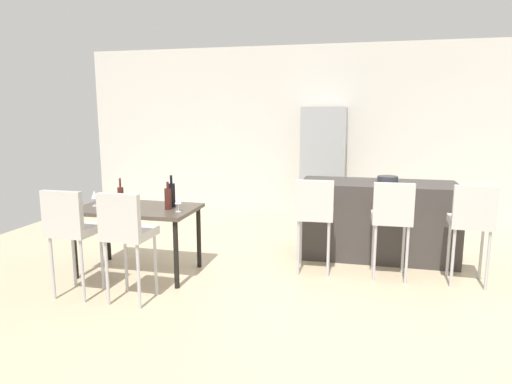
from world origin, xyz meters
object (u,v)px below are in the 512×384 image
Objects in this scene: bar_chair_right at (472,219)px; wine_glass_near at (94,195)px; bar_chair_left at (314,211)px; bar_chair_middle at (392,215)px; wine_bottle_corner at (172,195)px; wine_bottle_left at (168,198)px; fruit_bowl at (388,179)px; wine_glass_right at (170,193)px; dining_chair_near at (71,226)px; dining_table at (138,214)px; kitchen_island at (377,220)px; wine_bottle_far at (121,198)px; dining_chair_far at (126,230)px; wine_glass_middle at (178,200)px.

bar_chair_right reaches higher than wine_glass_near.
bar_chair_left and bar_chair_middle have the same top height.
wine_bottle_corner is 1.17× the size of wine_bottle_left.
bar_chair_right is 3.10m from wine_bottle_left.
fruit_bowl is at bearing 22.82° from wine_glass_near.
wine_bottle_left reaches higher than wine_glass_right.
dining_chair_near is 6.03× the size of wine_glass_right.
wine_glass_right is at bearing -157.06° from fruit_bowl.
wine_bottle_corner is 1.98× the size of wine_glass_right.
bar_chair_left and dining_chair_near have the same top height.
wine_glass_near is at bearing -157.18° from fruit_bowl.
fruit_bowl reaches higher than dining_table.
wine_glass_near is (-0.84, -0.16, -0.01)m from wine_bottle_corner.
wine_glass_right is (-2.28, -0.94, 0.40)m from kitchen_island.
wine_bottle_left is at bearing -69.80° from wine_glass_right.
bar_chair_middle reaches higher than fruit_bowl.
bar_chair_left is 1.57m from bar_chair_right.
fruit_bowl is at bearing 25.46° from dining_table.
dining_table is at bearing -154.82° from kitchen_island.
wine_bottle_far is 0.41m from wine_glass_near.
dining_table is 3.69× the size of wine_bottle_corner.
wine_bottle_left reaches higher than fruit_bowl.
wine_bottle_corner reaches higher than wine_glass_right.
bar_chair_left reaches higher than dining_table.
bar_chair_right is 6.03× the size of wine_glass_right.
bar_chair_middle is 3.11× the size of wine_bottle_far.
kitchen_island is at bearing 40.58° from dining_chair_far.
wine_bottle_corner reaches higher than bar_chair_left.
wine_bottle_far reaches higher than wine_bottle_left.
bar_chair_middle is 2.34m from wine_bottle_corner.
dining_chair_far is at bearing -139.42° from kitchen_island.
wine_glass_near is (-0.76, 0.69, 0.17)m from dining_chair_far.
wine_glass_near is (-0.19, 0.69, 0.17)m from dining_chair_near.
dining_chair_near is 6.03× the size of wine_glass_near.
bar_chair_middle is 0.82× the size of dining_table.
bar_chair_middle is 2.83m from wine_bottle_far.
wine_bottle_corner is (-2.31, -0.33, 0.18)m from bar_chair_middle.
wine_bottle_left is at bearing 1.72° from wine_glass_near.
dining_chair_far is 3.12m from fruit_bowl.
wine_glass_near is (-2.34, -0.49, 0.17)m from bar_chair_left.
wine_glass_middle is (0.16, -0.21, -0.01)m from wine_bottle_corner.
dining_chair_near reaches higher than fruit_bowl.
bar_chair_right is 3.46m from dining_table.
wine_bottle_far reaches higher than bar_chair_right.
wine_bottle_far is (-0.46, -0.15, 0.01)m from wine_bottle_left.
wine_bottle_left is 1.22× the size of fruit_bowl.
wine_glass_right is at bearing 120.09° from wine_bottle_corner.
wine_bottle_far reaches higher than dining_chair_far.
dining_table is at bearing 68.88° from dining_chair_near.
wine_glass_middle is (0.24, 0.64, 0.17)m from dining_chair_far.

